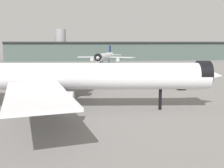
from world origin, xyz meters
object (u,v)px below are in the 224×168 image
Objects in this scene: airliner_near_gate at (74,77)px; service_truck_front at (180,84)px; airliner_far_taxiway at (105,57)px; baggage_cart_trailing at (83,81)px.

service_truck_front is at bearing 41.14° from airliner_near_gate.
baggage_cart_trailing is (-10.80, -80.66, -4.85)m from airliner_far_taxiway.
service_truck_front is (32.00, 25.85, -5.91)m from airliner_near_gate.
airliner_near_gate reaches higher than service_truck_front.
airliner_near_gate is 41.56m from service_truck_front.
airliner_far_taxiway is 81.53m from baggage_cart_trailing.
airliner_near_gate is at bearing -118.41° from baggage_cart_trailing.
service_truck_front is 35.51m from baggage_cart_trailing.
baggage_cart_trailing is at bearing -115.67° from service_truck_front.
baggage_cart_trailing is at bearing 92.58° from airliner_near_gate.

